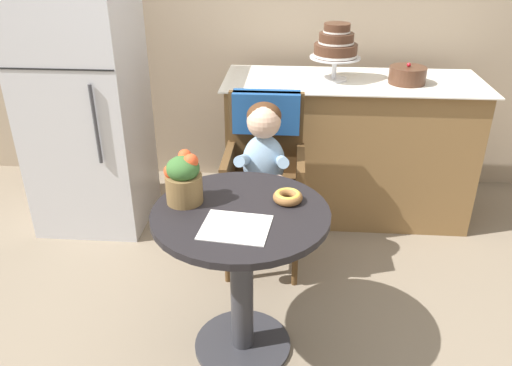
{
  "coord_description": "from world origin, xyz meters",
  "views": [
    {
      "loc": [
        0.2,
        -1.75,
        1.74
      ],
      "look_at": [
        0.05,
        0.15,
        0.77
      ],
      "focal_mm": 35.82,
      "sensor_mm": 36.0,
      "label": 1
    }
  ],
  "objects": [
    {
      "name": "tiered_cake_stand",
      "position": [
        0.43,
        1.3,
        1.1
      ],
      "size": [
        0.3,
        0.3,
        0.33
      ],
      "color": "silver",
      "rests_on": "display_counter"
    },
    {
      "name": "ground_plane",
      "position": [
        0.0,
        0.0,
        0.0
      ],
      "size": [
        8.0,
        8.0,
        0.0
      ],
      "primitive_type": "plane",
      "color": "gray"
    },
    {
      "name": "seated_child",
      "position": [
        0.05,
        0.59,
        0.68
      ],
      "size": [
        0.27,
        0.32,
        0.73
      ],
      "color": "#8CADCC",
      "rests_on": "ground"
    },
    {
      "name": "round_layer_cake",
      "position": [
        0.85,
        1.25,
        0.95
      ],
      "size": [
        0.21,
        0.21,
        0.12
      ],
      "color": "#4C2D1E",
      "rests_on": "display_counter"
    },
    {
      "name": "paper_napkin",
      "position": [
        -0.01,
        -0.13,
        0.72
      ],
      "size": [
        0.28,
        0.25,
        0.0
      ],
      "primitive_type": "cube",
      "rotation": [
        0.0,
        0.0,
        -0.11
      ],
      "color": "white",
      "rests_on": "cafe_table"
    },
    {
      "name": "cafe_table",
      "position": [
        0.0,
        0.0,
        0.51
      ],
      "size": [
        0.72,
        0.72,
        0.72
      ],
      "color": "black",
      "rests_on": "ground"
    },
    {
      "name": "flower_vase",
      "position": [
        -0.24,
        0.06,
        0.83
      ],
      "size": [
        0.15,
        0.15,
        0.21
      ],
      "color": "brown",
      "rests_on": "cafe_table"
    },
    {
      "name": "refrigerator",
      "position": [
        -1.05,
        1.1,
        0.85
      ],
      "size": [
        0.64,
        0.63,
        1.7
      ],
      "color": "silver",
      "rests_on": "ground"
    },
    {
      "name": "display_counter",
      "position": [
        0.55,
        1.3,
        0.45
      ],
      "size": [
        1.56,
        0.62,
        0.9
      ],
      "color": "olive",
      "rests_on": "ground"
    },
    {
      "name": "wicker_chair",
      "position": [
        0.05,
        0.75,
        0.64
      ],
      "size": [
        0.42,
        0.45,
        0.95
      ],
      "rotation": [
        0.0,
        0.0,
        -0.03
      ],
      "color": "brown",
      "rests_on": "ground"
    },
    {
      "name": "donut_front",
      "position": [
        0.19,
        0.09,
        0.74
      ],
      "size": [
        0.12,
        0.12,
        0.04
      ],
      "color": "#936033",
      "rests_on": "cafe_table"
    }
  ]
}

